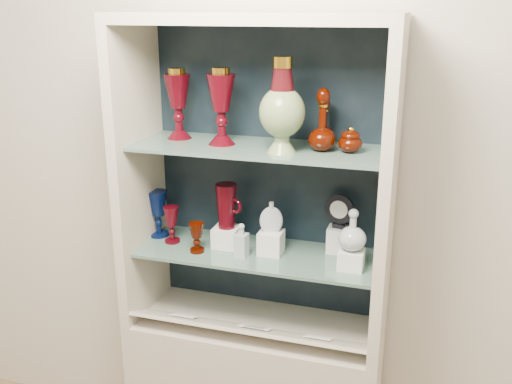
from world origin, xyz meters
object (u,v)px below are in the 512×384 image
(ruby_decanter_a, at_px, (323,116))
(lidded_bowl, at_px, (350,139))
(pedestal_lamp_left, at_px, (178,104))
(ruby_goblet_tall, at_px, (172,225))
(cameo_medallion, at_px, (339,211))
(enamel_urn, at_px, (282,106))
(cobalt_goblet, at_px, (158,214))
(pedestal_lamp_right, at_px, (221,107))
(ruby_decanter_b, at_px, (324,119))
(ruby_goblet_small, at_px, (197,238))
(clear_square_bottle, at_px, (241,240))
(flat_flask, at_px, (271,216))
(clear_round_decanter, at_px, (353,231))
(ruby_pitcher, at_px, (226,206))

(ruby_decanter_a, relative_size, lidded_bowl, 2.62)
(pedestal_lamp_left, relative_size, ruby_goblet_tall, 1.78)
(lidded_bowl, distance_m, cameo_medallion, 0.31)
(enamel_urn, xyz_separation_m, lidded_bowl, (0.23, 0.07, -0.12))
(ruby_decanter_a, xyz_separation_m, cameo_medallion, (0.06, 0.09, -0.38))
(lidded_bowl, bearing_deg, cameo_medallion, 114.24)
(ruby_decanter_a, xyz_separation_m, lidded_bowl, (0.10, 0.01, -0.08))
(cobalt_goblet, bearing_deg, lidded_bowl, -2.55)
(cobalt_goblet, relative_size, cameo_medallion, 1.40)
(cobalt_goblet, bearing_deg, pedestal_lamp_right, -8.21)
(ruby_decanter_b, bearing_deg, ruby_goblet_small, -160.09)
(pedestal_lamp_left, distance_m, ruby_goblet_small, 0.52)
(clear_square_bottle, height_order, flat_flask, flat_flask)
(pedestal_lamp_right, xyz_separation_m, ruby_decanter_a, (0.37, 0.00, -0.02))
(enamel_urn, xyz_separation_m, ruby_goblet_tall, (-0.46, 0.05, -0.51))
(pedestal_lamp_left, distance_m, ruby_goblet_tall, 0.48)
(cobalt_goblet, bearing_deg, clear_round_decanter, -5.79)
(ruby_decanter_b, bearing_deg, cameo_medallion, -0.57)
(pedestal_lamp_left, bearing_deg, ruby_decanter_a, -4.55)
(clear_square_bottle, xyz_separation_m, cameo_medallion, (0.34, 0.15, 0.10))
(pedestal_lamp_right, relative_size, cameo_medallion, 2.04)
(ruby_goblet_tall, bearing_deg, cameo_medallion, 8.78)
(ruby_decanter_b, height_order, ruby_goblet_small, ruby_decanter_b)
(pedestal_lamp_left, height_order, ruby_goblet_tall, pedestal_lamp_left)
(ruby_goblet_small, bearing_deg, flat_flask, 14.14)
(pedestal_lamp_left, xyz_separation_m, clear_square_bottle, (0.29, -0.11, -0.49))
(pedestal_lamp_left, relative_size, flat_flask, 2.18)
(cobalt_goblet, bearing_deg, ruby_decanter_b, 4.57)
(ruby_pitcher, relative_size, clear_round_decanter, 1.18)
(pedestal_lamp_left, xyz_separation_m, cameo_medallion, (0.63, 0.05, -0.39))
(pedestal_lamp_right, xyz_separation_m, ruby_goblet_small, (-0.09, -0.07, -0.50))
(clear_round_decanter, bearing_deg, lidded_bowl, 123.13)
(pedestal_lamp_right, bearing_deg, cobalt_goblet, 171.79)
(pedestal_lamp_right, height_order, clear_round_decanter, pedestal_lamp_right)
(clear_round_decanter, bearing_deg, ruby_pitcher, 173.19)
(ruby_pitcher, bearing_deg, pedestal_lamp_left, -169.82)
(ruby_goblet_tall, bearing_deg, ruby_pitcher, 6.66)
(clear_round_decanter, bearing_deg, pedestal_lamp_right, 175.66)
(cameo_medallion, bearing_deg, ruby_decanter_b, -169.85)
(ruby_decanter_a, bearing_deg, cameo_medallion, 57.18)
(pedestal_lamp_left, bearing_deg, enamel_urn, -13.42)
(ruby_decanter_a, relative_size, ruby_goblet_small, 2.11)
(enamel_urn, distance_m, flat_flask, 0.44)
(pedestal_lamp_left, xyz_separation_m, ruby_goblet_small, (0.11, -0.11, -0.50))
(pedestal_lamp_right, relative_size, clear_square_bottle, 2.09)
(ruby_decanter_a, distance_m, cobalt_goblet, 0.81)
(flat_flask, distance_m, cameo_medallion, 0.26)
(ruby_decanter_b, distance_m, lidded_bowl, 0.15)
(pedestal_lamp_right, height_order, lidded_bowl, pedestal_lamp_right)
(cobalt_goblet, bearing_deg, pedestal_lamp_left, 2.28)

